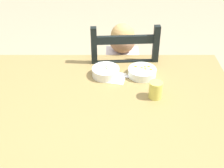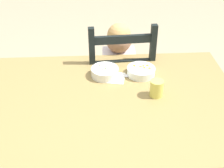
# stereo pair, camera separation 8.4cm
# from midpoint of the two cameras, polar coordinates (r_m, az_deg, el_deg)

# --- Properties ---
(dining_table) EXTENTS (1.50, 0.97, 0.77)m
(dining_table) POSITION_cam_midpoint_polar(r_m,az_deg,el_deg) (1.68, -3.83, -5.54)
(dining_table) COLOR olive
(dining_table) RESTS_ON ground
(dining_chair) EXTENTS (0.44, 0.44, 1.00)m
(dining_chair) POSITION_cam_midpoint_polar(r_m,az_deg,el_deg) (2.23, 0.22, -0.78)
(dining_chair) COLOR black
(dining_chair) RESTS_ON ground
(child_figure) EXTENTS (0.32, 0.31, 0.95)m
(child_figure) POSITION_cam_midpoint_polar(r_m,az_deg,el_deg) (2.14, 0.14, 2.71)
(child_figure) COLOR white
(child_figure) RESTS_ON ground
(bowl_of_peas) EXTENTS (0.16, 0.16, 0.05)m
(bowl_of_peas) POSITION_cam_midpoint_polar(r_m,az_deg,el_deg) (1.80, -2.66, 2.24)
(bowl_of_peas) COLOR white
(bowl_of_peas) RESTS_ON dining_table
(bowl_of_carrots) EXTENTS (0.16, 0.16, 0.05)m
(bowl_of_carrots) POSITION_cam_midpoint_polar(r_m,az_deg,el_deg) (1.82, 4.07, 2.38)
(bowl_of_carrots) COLOR white
(bowl_of_carrots) RESTS_ON dining_table
(spoon) EXTENTS (0.13, 0.08, 0.01)m
(spoon) POSITION_cam_midpoint_polar(r_m,az_deg,el_deg) (1.80, 1.84, 1.36)
(spoon) COLOR silver
(spoon) RESTS_ON dining_table
(drinking_cup) EXTENTS (0.07, 0.07, 0.09)m
(drinking_cup) POSITION_cam_midpoint_polar(r_m,az_deg,el_deg) (1.64, 6.77, -0.83)
(drinking_cup) COLOR #D9D157
(drinking_cup) RESTS_ON dining_table
(paper_napkin) EXTENTS (0.16, 0.15, 0.00)m
(paper_napkin) POSITION_cam_midpoint_polar(r_m,az_deg,el_deg) (1.79, -1.19, 1.15)
(paper_napkin) COLOR white
(paper_napkin) RESTS_ON dining_table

